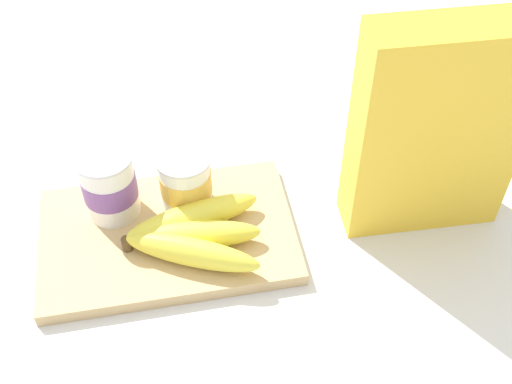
{
  "coord_description": "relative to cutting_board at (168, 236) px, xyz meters",
  "views": [
    {
      "loc": [
        0.01,
        -0.55,
        0.66
      ],
      "look_at": [
        0.12,
        0.0,
        0.07
      ],
      "focal_mm": 46.0,
      "sensor_mm": 36.0,
      "label": 1
    }
  ],
  "objects": [
    {
      "name": "banana_bunch",
      "position": [
        0.03,
        -0.03,
        0.03
      ],
      "size": [
        0.18,
        0.14,
        0.04
      ],
      "color": "yellow",
      "rests_on": "cutting_board"
    },
    {
      "name": "yogurt_cup_back",
      "position": [
        0.03,
        0.04,
        0.05
      ],
      "size": [
        0.07,
        0.07,
        0.08
      ],
      "color": "white",
      "rests_on": "cutting_board"
    },
    {
      "name": "ground_plane",
      "position": [
        0.0,
        0.0,
        -0.01
      ],
      "size": [
        2.4,
        2.4,
        0.0
      ],
      "primitive_type": "plane",
      "color": "silver"
    },
    {
      "name": "cereal_box",
      "position": [
        0.33,
        -0.01,
        0.14
      ],
      "size": [
        0.2,
        0.07,
        0.29
      ],
      "primitive_type": "cube",
      "rotation": [
        0.0,
        0.0,
        -0.04
      ],
      "color": "yellow",
      "rests_on": "ground_plane"
    },
    {
      "name": "yogurt_cup_front",
      "position": [
        -0.06,
        0.05,
        0.06
      ],
      "size": [
        0.07,
        0.07,
        0.1
      ],
      "color": "white",
      "rests_on": "cutting_board"
    },
    {
      "name": "cutting_board",
      "position": [
        0.0,
        0.0,
        0.0
      ],
      "size": [
        0.32,
        0.2,
        0.02
      ],
      "primitive_type": "cube",
      "color": "tan",
      "rests_on": "ground_plane"
    }
  ]
}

